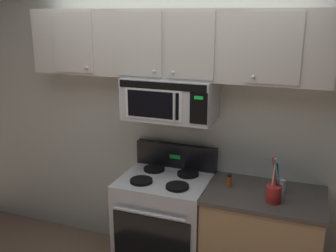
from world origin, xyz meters
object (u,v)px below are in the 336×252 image
at_px(over_range_microwave, 170,99).
at_px(utensil_crock_red, 274,192).
at_px(salt_shaker, 282,187).
at_px(stove_range, 165,223).
at_px(spice_jar, 229,180).

distance_m(over_range_microwave, utensil_crock_red, 1.12).
bearing_deg(utensil_crock_red, salt_shaker, 74.41).
distance_m(stove_range, salt_shaker, 1.08).
height_order(stove_range, over_range_microwave, over_range_microwave).
height_order(salt_shaker, spice_jar, salt_shaker).
distance_m(stove_range, spice_jar, 0.73).
height_order(over_range_microwave, salt_shaker, over_range_microwave).
bearing_deg(utensil_crock_red, stove_range, 172.41).
bearing_deg(stove_range, salt_shaker, 2.78).
relative_size(utensil_crock_red, salt_shaker, 3.20).
bearing_deg(stove_range, spice_jar, 3.82).
bearing_deg(over_range_microwave, stove_range, -89.86).
relative_size(stove_range, utensil_crock_red, 3.05).
bearing_deg(spice_jar, stove_range, -176.18).
bearing_deg(over_range_microwave, utensil_crock_red, -14.59).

